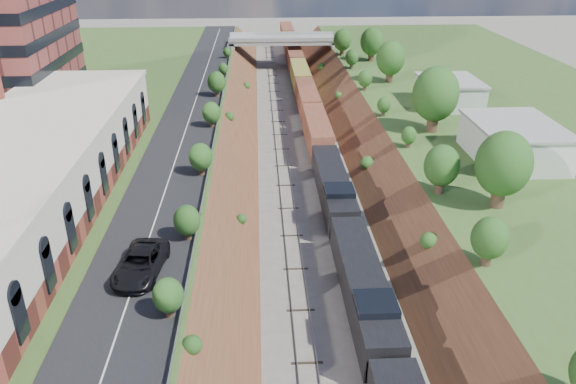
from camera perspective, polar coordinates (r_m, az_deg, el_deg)
The scene contains 16 objects.
platform_left at distance 77.45m, azimuth -23.50°, elevation 2.77°, with size 44.00×180.00×5.00m, color #3D5623.
platform_right at distance 82.22m, azimuth 25.30°, elevation 3.68°, with size 44.00×180.00×5.00m, color #3D5623.
embankment_left at distance 73.66m, azimuth -6.92°, elevation 1.56°, with size 7.07×180.00×7.07m, color brown.
embankment_right at distance 75.36m, azimuth 10.01°, elevation 1.91°, with size 7.07×180.00×7.07m, color brown.
rail_left_track at distance 73.51m, azimuth -0.38°, elevation 1.78°, with size 1.58×180.00×0.18m, color gray.
rail_right_track at distance 73.91m, azimuth 3.65°, elevation 1.86°, with size 1.58×180.00×0.18m, color gray.
road at distance 72.25m, azimuth -10.70°, elevation 5.13°, with size 8.00×180.00×0.10m, color black.
guardrail at distance 71.46m, azimuth -7.48°, elevation 5.56°, with size 0.10×171.00×0.70m.
commercial_building at distance 54.65m, azimuth -26.82°, elevation -0.13°, with size 14.30×62.30×7.00m.
overpass at distance 131.73m, azimuth -0.56°, elevation 14.61°, with size 24.50×8.30×7.40m.
white_building_near at distance 69.84m, azimuth 21.94°, elevation 4.68°, with size 9.00×12.00×4.00m, color silver.
white_building_far at distance 89.17m, azimuth 16.06°, elevation 9.64°, with size 8.00×10.00×3.60m, color silver.
tree_right_large at distance 56.21m, azimuth 21.05°, elevation 2.62°, with size 5.25×5.25×7.61m.
tree_left_crest at distance 35.86m, azimuth -12.46°, elevation -14.16°, with size 2.45×2.45×3.55m.
freight_train at distance 95.86m, azimuth 2.05°, elevation 9.09°, with size 3.13×159.31×4.66m.
suv at distance 45.00m, azimuth -14.74°, elevation -7.01°, with size 3.14×6.80×1.89m, color black.
Camera 1 is at (-5.77, -7.28, 29.52)m, focal length 35.00 mm.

